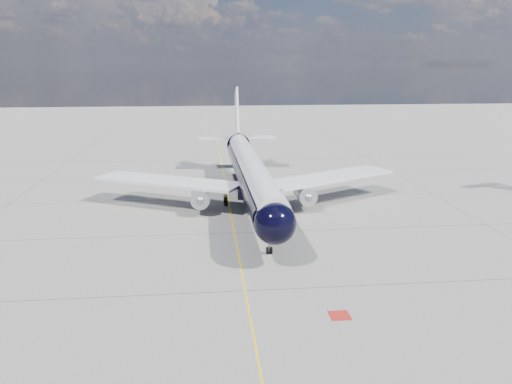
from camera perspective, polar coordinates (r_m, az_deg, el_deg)
ground at (r=75.90m, az=-3.39°, el=0.22°), size 320.00×320.00×0.00m
taxiway_centerline at (r=71.07m, az=-3.21°, el=-0.76°), size 0.16×160.00×0.01m
red_marking at (r=39.56m, az=9.53°, el=-13.75°), size 1.60×1.60×0.01m
main_airliner at (r=67.20m, az=-0.67°, el=2.42°), size 42.18×51.23×14.82m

